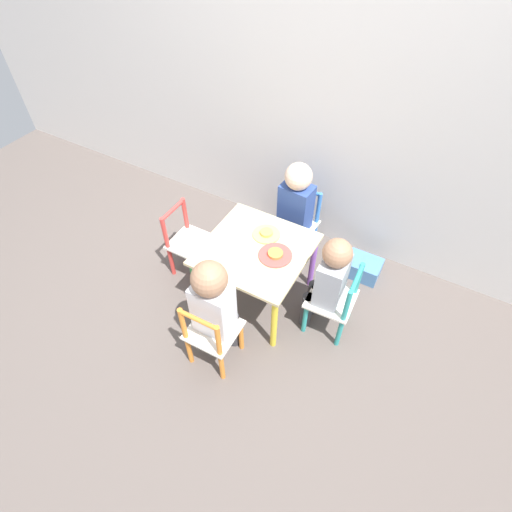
% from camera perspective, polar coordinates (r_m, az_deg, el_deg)
% --- Properties ---
extents(ground_plane, '(6.00, 6.00, 0.00)m').
position_cam_1_polar(ground_plane, '(2.64, 0.00, -5.66)').
color(ground_plane, '#5B514C').
extents(house_wall, '(6.00, 0.06, 2.60)m').
position_cam_1_polar(house_wall, '(2.44, 10.14, 27.36)').
color(house_wall, silver).
rests_on(house_wall, ground_plane).
extents(kids_table, '(0.60, 0.60, 0.45)m').
position_cam_1_polar(kids_table, '(2.34, 0.00, 0.06)').
color(kids_table, beige).
rests_on(kids_table, ground_plane).
extents(chair_teal, '(0.27, 0.27, 0.50)m').
position_cam_1_polar(chair_teal, '(2.35, 11.20, -6.37)').
color(chair_teal, silver).
rests_on(chair_teal, ground_plane).
extents(chair_blue, '(0.28, 0.28, 0.50)m').
position_cam_1_polar(chair_blue, '(2.75, 5.86, 4.50)').
color(chair_blue, silver).
rests_on(chair_blue, ground_plane).
extents(chair_orange, '(0.27, 0.27, 0.50)m').
position_cam_1_polar(chair_orange, '(2.19, -6.38, -11.07)').
color(chair_orange, silver).
rests_on(chair_orange, ground_plane).
extents(chair_red, '(0.26, 0.26, 0.50)m').
position_cam_1_polar(chair_red, '(2.65, -9.63, 1.88)').
color(chair_red, silver).
rests_on(chair_red, ground_plane).
extents(child_right, '(0.22, 0.21, 0.71)m').
position_cam_1_polar(child_right, '(2.22, 10.35, -3.13)').
color(child_right, '#38383D').
rests_on(child_right, ground_plane).
extents(child_back, '(0.21, 0.22, 0.75)m').
position_cam_1_polar(child_back, '(2.58, 5.56, 7.20)').
color(child_back, '#4C608E').
rests_on(child_back, ground_plane).
extents(child_front, '(0.20, 0.23, 0.75)m').
position_cam_1_polar(child_front, '(2.04, -5.99, -6.63)').
color(child_front, '#38383D').
rests_on(child_front, ground_plane).
extents(plate_right, '(0.19, 0.19, 0.03)m').
position_cam_1_polar(plate_right, '(2.25, 2.77, 0.18)').
color(plate_right, '#E54C47').
rests_on(plate_right, kids_table).
extents(plate_back, '(0.17, 0.17, 0.03)m').
position_cam_1_polar(plate_back, '(2.37, 1.49, 3.19)').
color(plate_back, '#EADB66').
rests_on(plate_back, kids_table).
extents(storage_bin, '(0.23, 0.17, 0.13)m').
position_cam_1_polar(storage_bin, '(2.80, 15.02, -1.59)').
color(storage_bin, '#4C7FB7').
rests_on(storage_bin, ground_plane).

